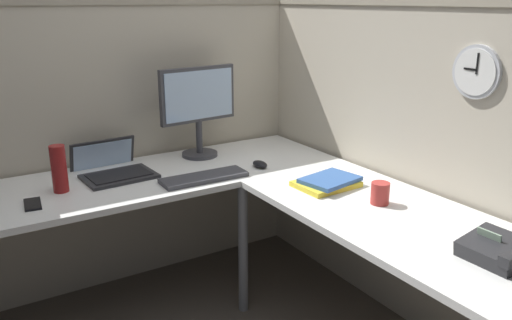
% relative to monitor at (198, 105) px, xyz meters
% --- Properties ---
extents(cubicle_wall_back, '(2.57, 0.12, 1.58)m').
position_rel_monitor_xyz_m(cubicle_wall_back, '(-0.53, 0.23, -0.23)').
color(cubicle_wall_back, '#B7AD99').
rests_on(cubicle_wall_back, ground).
extents(cubicle_wall_right, '(0.12, 2.37, 1.58)m').
position_rel_monitor_xyz_m(cubicle_wall_right, '(0.71, -0.90, -0.23)').
color(cubicle_wall_right, '#B7AD99').
rests_on(cubicle_wall_right, ground).
extents(desk, '(2.35, 2.15, 0.73)m').
position_rel_monitor_xyz_m(desk, '(-0.31, -0.69, -0.39)').
color(desk, white).
rests_on(desk, ground).
extents(monitor, '(0.46, 0.20, 0.50)m').
position_rel_monitor_xyz_m(monitor, '(0.00, 0.00, 0.00)').
color(monitor, '#38383D').
rests_on(monitor, desk).
extents(laptop, '(0.36, 0.40, 0.22)m').
position_rel_monitor_xyz_m(laptop, '(-0.51, -0.04, -0.27)').
color(laptop, '#232326').
rests_on(laptop, desk).
extents(keyboard, '(0.43, 0.15, 0.02)m').
position_rel_monitor_xyz_m(keyboard, '(-0.16, -0.38, -0.28)').
color(keyboard, '#38383D').
rests_on(keyboard, desk).
extents(computer_mouse, '(0.06, 0.10, 0.03)m').
position_rel_monitor_xyz_m(computer_mouse, '(0.18, -0.36, -0.28)').
color(computer_mouse, black).
rests_on(computer_mouse, desk).
extents(cell_phone, '(0.09, 0.15, 0.01)m').
position_rel_monitor_xyz_m(cell_phone, '(-0.94, -0.29, -0.29)').
color(cell_phone, black).
rests_on(cell_phone, desk).
extents(thermos_flask, '(0.07, 0.07, 0.22)m').
position_rel_monitor_xyz_m(thermos_flask, '(-0.80, -0.18, -0.18)').
color(thermos_flask, maroon).
rests_on(thermos_flask, desk).
extents(office_phone, '(0.19, 0.21, 0.11)m').
position_rel_monitor_xyz_m(office_phone, '(0.30, -1.66, -0.26)').
color(office_phone, '#232326').
rests_on(office_phone, desk).
extents(book_stack, '(0.30, 0.24, 0.04)m').
position_rel_monitor_xyz_m(book_stack, '(0.29, -0.78, -0.27)').
color(book_stack, yellow).
rests_on(book_stack, desk).
extents(coffee_mug, '(0.08, 0.08, 0.10)m').
position_rel_monitor_xyz_m(coffee_mug, '(0.34, -1.06, -0.25)').
color(coffee_mug, '#B2332D').
rests_on(coffee_mug, desk).
extents(wall_clock, '(0.04, 0.22, 0.22)m').
position_rel_monitor_xyz_m(wall_clock, '(0.65, -1.24, 0.27)').
color(wall_clock, '#B7BABF').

